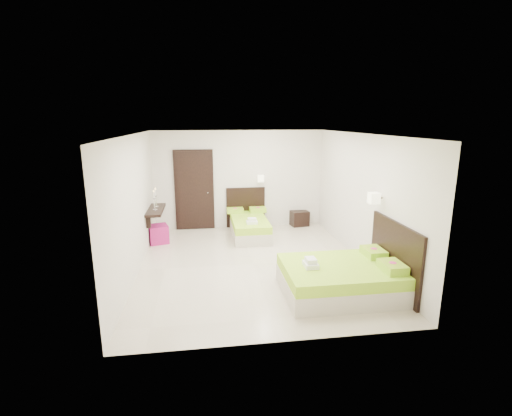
{
  "coord_description": "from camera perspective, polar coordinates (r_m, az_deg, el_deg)",
  "views": [
    {
      "loc": [
        -0.94,
        -7.02,
        2.87
      ],
      "look_at": [
        0.1,
        0.3,
        1.1
      ],
      "focal_mm": 26.0,
      "sensor_mm": 36.0,
      "label": 1
    }
  ],
  "objects": [
    {
      "name": "console_shelf",
      "position": [
        8.93,
        -15.23,
        -0.31
      ],
      "size": [
        0.35,
        1.2,
        0.78
      ],
      "color": "black",
      "rests_on": "ground"
    },
    {
      "name": "ottoman",
      "position": [
        9.13,
        -14.79,
        -3.89
      ],
      "size": [
        0.53,
        0.53,
        0.43
      ],
      "primitive_type": "cube",
      "rotation": [
        0.0,
        0.0,
        0.28
      ],
      "color": "#9A145C",
      "rests_on": "ground"
    },
    {
      "name": "bed_double",
      "position": [
        6.52,
        13.56,
        -10.24
      ],
      "size": [
        1.93,
        1.64,
        1.59
      ],
      "color": "beige",
      "rests_on": "ground"
    },
    {
      "name": "nightstand",
      "position": [
        10.35,
        6.64,
        -1.54
      ],
      "size": [
        0.52,
        0.48,
        0.41
      ],
      "primitive_type": "cube",
      "rotation": [
        0.0,
        0.0,
        0.16
      ],
      "color": "black",
      "rests_on": "ground"
    },
    {
      "name": "floor",
      "position": [
        7.64,
        -0.43,
        -8.6
      ],
      "size": [
        5.5,
        5.5,
        0.0
      ],
      "primitive_type": "plane",
      "color": "beige",
      "rests_on": "ground"
    },
    {
      "name": "door",
      "position": [
        9.89,
        -9.47,
        2.67
      ],
      "size": [
        1.02,
        0.15,
        2.14
      ],
      "color": "black",
      "rests_on": "ground"
    },
    {
      "name": "bed_single",
      "position": [
        9.42,
        -1.06,
        -2.57
      ],
      "size": [
        1.05,
        1.74,
        1.44
      ],
      "color": "beige",
      "rests_on": "ground"
    }
  ]
}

